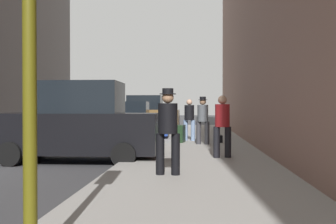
{
  "coord_description": "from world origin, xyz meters",
  "views": [
    {
      "loc": [
        5.94,
        -9.01,
        1.55
      ],
      "look_at": [
        4.74,
        7.23,
        1.32
      ],
      "focal_mm": 40.0,
      "sensor_mm": 36.0,
      "label": 1
    }
  ],
  "objects": [
    {
      "name": "pedestrian_with_beanie",
      "position": [
        6.21,
        4.99,
        1.14
      ],
      "size": [
        0.52,
        0.47,
        1.78
      ],
      "color": "#333338",
      "rests_on": "sidewalk"
    },
    {
      "name": "pedestrian_in_jeans",
      "position": [
        5.68,
        6.48,
        1.1
      ],
      "size": [
        0.53,
        0.49,
        1.71
      ],
      "color": "#728CB2",
      "rests_on": "sidewalk"
    },
    {
      "name": "fire_hydrant",
      "position": [
        4.45,
        2.6,
        0.5
      ],
      "size": [
        0.42,
        0.22,
        0.7
      ],
      "color": "red",
      "rests_on": "sidewalk"
    },
    {
      "name": "parked_bronze_suv",
      "position": [
        2.65,
        14.05,
        1.03
      ],
      "size": [
        4.63,
        2.12,
        2.25
      ],
      "color": "brown",
      "rests_on": "ground_plane"
    },
    {
      "name": "pedestrian_in_red_jacket",
      "position": [
        6.67,
        1.34,
        1.1
      ],
      "size": [
        0.53,
        0.48,
        1.71
      ],
      "color": "black",
      "rests_on": "sidewalk"
    },
    {
      "name": "parked_blue_sedan",
      "position": [
        2.65,
        7.96,
        0.85
      ],
      "size": [
        4.26,
        2.16,
        1.79
      ],
      "color": "navy",
      "rests_on": "ground_plane"
    },
    {
      "name": "pedestrian_with_fedora",
      "position": [
        5.37,
        -1.36,
        1.14
      ],
      "size": [
        0.51,
        0.42,
        1.78
      ],
      "color": "black",
      "rests_on": "sidewalk"
    },
    {
      "name": "parked_black_suv",
      "position": [
        2.65,
        1.31,
        1.03
      ],
      "size": [
        4.62,
        2.11,
        2.25
      ],
      "color": "black",
      "rests_on": "ground_plane"
    },
    {
      "name": "sidewalk",
      "position": [
        6.0,
        0.0,
        0.07
      ],
      "size": [
        4.0,
        40.0,
        0.15
      ],
      "primitive_type": "cube",
      "color": "gray",
      "rests_on": "ground_plane"
    },
    {
      "name": "rolling_suitcase",
      "position": [
        5.31,
        5.69,
        0.49
      ],
      "size": [
        0.45,
        0.62,
        1.04
      ],
      "color": "black",
      "rests_on": "sidewalk"
    },
    {
      "name": "duffel_bag",
      "position": [
        6.83,
        5.78,
        0.29
      ],
      "size": [
        0.32,
        0.44,
        0.28
      ],
      "color": "black",
      "rests_on": "sidewalk"
    }
  ]
}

